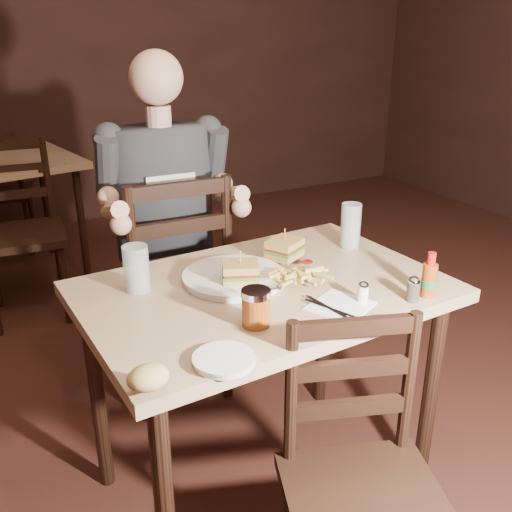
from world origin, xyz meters
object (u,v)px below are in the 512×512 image
bg_chair_near (21,235)px  syrup_dispenser (256,308)px  hot_sauce (430,275)px  side_plate (224,361)px  chair_far (169,284)px  glass_right (351,226)px  glass_left (136,268)px  bg_table (3,174)px  bg_chair_far (1,193)px  diner (165,176)px  dinner_plate (234,278)px  main_table (264,313)px  chair_near (367,503)px

bg_chair_near → syrup_dispenser: (0.39, -1.92, 0.35)m
hot_sauce → side_plate: bearing=-176.5°
chair_far → side_plate: bearing=80.3°
bg_chair_near → glass_right: 1.88m
glass_left → bg_table: bearing=94.9°
hot_sauce → side_plate: (-0.68, -0.04, -0.06)m
bg_chair_near → glass_right: size_ratio=5.90×
bg_table → bg_chair_far: bearing=90.0°
bg_table → bg_chair_near: bg_chair_near is taller
chair_far → bg_chair_near: (-0.46, 1.00, -0.02)m
diner → syrup_dispenser: diner is taller
bg_chair_near → dinner_plate: (0.46, -1.64, 0.31)m
main_table → syrup_dispenser: size_ratio=10.96×
main_table → dinner_plate: 0.14m
chair_near → syrup_dispenser: (-0.11, 0.36, 0.40)m
dinner_plate → glass_left: (-0.28, 0.08, 0.06)m
bg_table → syrup_dispenser: syrup_dispenser is taller
chair_near → diner: size_ratio=0.92×
syrup_dispenser → glass_right: bearing=28.4°
chair_near → diner: (-0.04, 1.23, 0.55)m
chair_far → diner: diner is taller
bg_chair_near → side_plate: bg_chair_near is taller
main_table → chair_far: 0.74m
syrup_dispenser → bg_table: bearing=95.9°
chair_near → dinner_plate: 0.74m
chair_far → diner: (-0.00, -0.05, 0.47)m
dinner_plate → syrup_dispenser: size_ratio=3.03×
bg_table → chair_near: (0.50, -2.83, -0.26)m
bg_chair_near → syrup_dispenser: size_ratio=9.22×
diner → syrup_dispenser: 0.88m
bg_table → glass_right: bearing=-65.8°
bg_chair_far → glass_right: (0.95, -2.67, 0.42)m
chair_near → glass_right: 0.94m
chair_near → hot_sauce: bearing=53.7°
bg_chair_near → diner: bearing=-60.7°
glass_left → side_plate: 0.49m
bg_table → hot_sauce: (0.91, -2.55, 0.16)m
bg_table → glass_right: (0.95, -2.12, 0.17)m
chair_far → glass_right: (0.49, -0.57, 0.36)m
bg_chair_far → glass_left: glass_left is taller
bg_table → glass_left: size_ratio=6.60×
bg_table → bg_chair_far: size_ratio=1.09×
chair_near → hot_sauce: size_ratio=6.12×
bg_chair_near → hot_sauce: bearing=-59.9°
main_table → chair_far: size_ratio=1.13×
diner → glass_right: bearing=-44.4°
hot_sauce → syrup_dispenser: 0.53m
main_table → diner: size_ratio=1.22×
chair_near → main_table: bearing=107.3°
chair_far → dinner_plate: 0.70m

